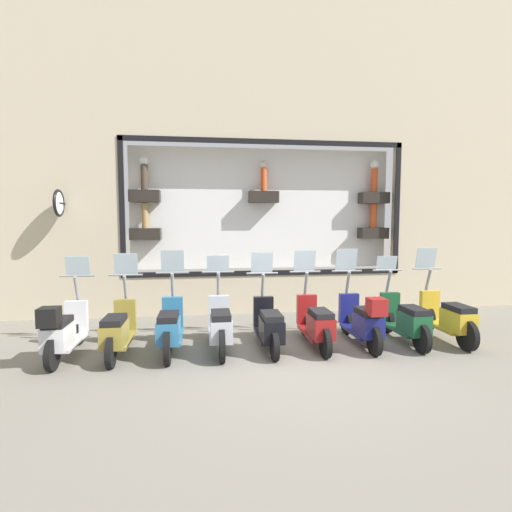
{
  "coord_description": "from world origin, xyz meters",
  "views": [
    {
      "loc": [
        -6.04,
        1.5,
        2.23
      ],
      "look_at": [
        2.1,
        0.41,
        1.51
      ],
      "focal_mm": 28.0,
      "sensor_mm": 36.0,
      "label": 1
    }
  ],
  "objects_px": {
    "scooter_navy_2": "(363,320)",
    "scooter_black_4": "(269,326)",
    "scooter_olive_7": "(118,330)",
    "scooter_teal_6": "(170,327)",
    "scooter_red_3": "(316,323)",
    "scooter_green_1": "(406,320)",
    "scooter_yellow_0": "(448,318)",
    "scooter_white_8": "(63,331)",
    "scooter_silver_5": "(220,326)"
  },
  "relations": [
    {
      "from": "scooter_yellow_0",
      "to": "scooter_green_1",
      "type": "height_order",
      "value": "scooter_yellow_0"
    },
    {
      "from": "scooter_navy_2",
      "to": "scooter_silver_5",
      "type": "bearing_deg",
      "value": 88.58
    },
    {
      "from": "scooter_olive_7",
      "to": "scooter_white_8",
      "type": "xyz_separation_m",
      "value": [
        -0.06,
        0.84,
        0.04
      ]
    },
    {
      "from": "scooter_red_3",
      "to": "scooter_teal_6",
      "type": "distance_m",
      "value": 2.53
    },
    {
      "from": "scooter_yellow_0",
      "to": "scooter_silver_5",
      "type": "relative_size",
      "value": 1.0
    },
    {
      "from": "scooter_black_4",
      "to": "scooter_olive_7",
      "type": "height_order",
      "value": "scooter_olive_7"
    },
    {
      "from": "scooter_green_1",
      "to": "scooter_white_8",
      "type": "distance_m",
      "value": 5.89
    },
    {
      "from": "scooter_red_3",
      "to": "scooter_teal_6",
      "type": "height_order",
      "value": "scooter_teal_6"
    },
    {
      "from": "scooter_navy_2",
      "to": "scooter_olive_7",
      "type": "height_order",
      "value": "scooter_navy_2"
    },
    {
      "from": "scooter_teal_6",
      "to": "scooter_red_3",
      "type": "bearing_deg",
      "value": -90.09
    },
    {
      "from": "scooter_yellow_0",
      "to": "scooter_red_3",
      "type": "height_order",
      "value": "scooter_yellow_0"
    },
    {
      "from": "scooter_silver_5",
      "to": "scooter_olive_7",
      "type": "height_order",
      "value": "scooter_olive_7"
    },
    {
      "from": "scooter_green_1",
      "to": "scooter_red_3",
      "type": "distance_m",
      "value": 1.68
    },
    {
      "from": "scooter_yellow_0",
      "to": "scooter_white_8",
      "type": "height_order",
      "value": "scooter_yellow_0"
    },
    {
      "from": "scooter_navy_2",
      "to": "scooter_silver_5",
      "type": "height_order",
      "value": "scooter_navy_2"
    },
    {
      "from": "scooter_red_3",
      "to": "scooter_teal_6",
      "type": "bearing_deg",
      "value": 89.91
    },
    {
      "from": "scooter_navy_2",
      "to": "scooter_white_8",
      "type": "bearing_deg",
      "value": 90.05
    },
    {
      "from": "scooter_teal_6",
      "to": "scooter_yellow_0",
      "type": "bearing_deg",
      "value": -90.01
    },
    {
      "from": "scooter_yellow_0",
      "to": "scooter_olive_7",
      "type": "bearing_deg",
      "value": 90.05
    },
    {
      "from": "scooter_teal_6",
      "to": "scooter_navy_2",
      "type": "bearing_deg",
      "value": -91.11
    },
    {
      "from": "scooter_silver_5",
      "to": "scooter_olive_7",
      "type": "distance_m",
      "value": 1.68
    },
    {
      "from": "scooter_navy_2",
      "to": "scooter_silver_5",
      "type": "distance_m",
      "value": 2.53
    },
    {
      "from": "scooter_green_1",
      "to": "scooter_red_3",
      "type": "bearing_deg",
      "value": 89.88
    },
    {
      "from": "scooter_silver_5",
      "to": "scooter_olive_7",
      "type": "relative_size",
      "value": 1.01
    },
    {
      "from": "scooter_black_4",
      "to": "scooter_olive_7",
      "type": "distance_m",
      "value": 2.53
    },
    {
      "from": "scooter_yellow_0",
      "to": "scooter_silver_5",
      "type": "height_order",
      "value": "scooter_yellow_0"
    },
    {
      "from": "scooter_white_8",
      "to": "scooter_olive_7",
      "type": "bearing_deg",
      "value": -85.65
    },
    {
      "from": "scooter_yellow_0",
      "to": "scooter_navy_2",
      "type": "distance_m",
      "value": 1.69
    },
    {
      "from": "scooter_black_4",
      "to": "scooter_white_8",
      "type": "height_order",
      "value": "scooter_black_4"
    },
    {
      "from": "scooter_navy_2",
      "to": "scooter_black_4",
      "type": "relative_size",
      "value": 1.0
    },
    {
      "from": "scooter_navy_2",
      "to": "scooter_red_3",
      "type": "relative_size",
      "value": 1.0
    },
    {
      "from": "scooter_green_1",
      "to": "scooter_navy_2",
      "type": "distance_m",
      "value": 0.85
    },
    {
      "from": "scooter_green_1",
      "to": "scooter_navy_2",
      "type": "height_order",
      "value": "scooter_navy_2"
    },
    {
      "from": "scooter_red_3",
      "to": "scooter_silver_5",
      "type": "height_order",
      "value": "scooter_red_3"
    },
    {
      "from": "scooter_yellow_0",
      "to": "scooter_red_3",
      "type": "bearing_deg",
      "value": 90.08
    },
    {
      "from": "scooter_black_4",
      "to": "scooter_white_8",
      "type": "xyz_separation_m",
      "value": [
        -0.06,
        3.37,
        0.05
      ]
    },
    {
      "from": "scooter_green_1",
      "to": "scooter_navy_2",
      "type": "relative_size",
      "value": 1.0
    },
    {
      "from": "scooter_navy_2",
      "to": "scooter_white_8",
      "type": "relative_size",
      "value": 1.0
    },
    {
      "from": "scooter_red_3",
      "to": "scooter_black_4",
      "type": "xyz_separation_m",
      "value": [
        -0.0,
        0.84,
        -0.01
      ]
    },
    {
      "from": "scooter_black_4",
      "to": "scooter_white_8",
      "type": "distance_m",
      "value": 3.37
    },
    {
      "from": "scooter_navy_2",
      "to": "scooter_teal_6",
      "type": "distance_m",
      "value": 3.37
    },
    {
      "from": "scooter_green_1",
      "to": "scooter_white_8",
      "type": "bearing_deg",
      "value": 90.6
    },
    {
      "from": "scooter_yellow_0",
      "to": "scooter_black_4",
      "type": "xyz_separation_m",
      "value": [
        -0.01,
        3.37,
        -0.02
      ]
    },
    {
      "from": "scooter_silver_5",
      "to": "scooter_black_4",
      "type": "bearing_deg",
      "value": -90.34
    },
    {
      "from": "scooter_olive_7",
      "to": "scooter_navy_2",
      "type": "bearing_deg",
      "value": -90.81
    },
    {
      "from": "scooter_navy_2",
      "to": "scooter_red_3",
      "type": "bearing_deg",
      "value": 85.84
    },
    {
      "from": "scooter_olive_7",
      "to": "scooter_silver_5",
      "type": "bearing_deg",
      "value": -89.9
    },
    {
      "from": "scooter_red_3",
      "to": "scooter_green_1",
      "type": "bearing_deg",
      "value": -90.12
    },
    {
      "from": "scooter_black_4",
      "to": "scooter_olive_7",
      "type": "bearing_deg",
      "value": 89.95
    },
    {
      "from": "scooter_white_8",
      "to": "scooter_yellow_0",
      "type": "bearing_deg",
      "value": -89.41
    }
  ]
}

